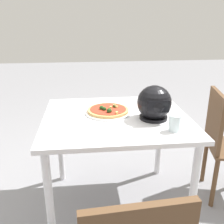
% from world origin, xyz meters
% --- Properties ---
extents(ground_plane, '(14.00, 14.00, 0.00)m').
position_xyz_m(ground_plane, '(0.00, 0.00, 0.00)').
color(ground_plane, gray).
extents(dining_table, '(1.03, 0.91, 0.76)m').
position_xyz_m(dining_table, '(0.00, 0.00, 0.67)').
color(dining_table, white).
rests_on(dining_table, ground).
extents(pizza_plate, '(0.34, 0.34, 0.01)m').
position_xyz_m(pizza_plate, '(0.05, -0.07, 0.77)').
color(pizza_plate, white).
rests_on(pizza_plate, dining_table).
extents(pizza, '(0.30, 0.30, 0.05)m').
position_xyz_m(pizza, '(0.05, -0.07, 0.79)').
color(pizza, tan).
rests_on(pizza, pizza_plate).
extents(motorcycle_helmet, '(0.23, 0.23, 0.23)m').
position_xyz_m(motorcycle_helmet, '(-0.25, 0.07, 0.87)').
color(motorcycle_helmet, black).
rests_on(motorcycle_helmet, dining_table).
extents(drinking_glass, '(0.07, 0.07, 0.10)m').
position_xyz_m(drinking_glass, '(-0.33, 0.29, 0.81)').
color(drinking_glass, silver).
rests_on(drinking_glass, dining_table).
extents(chair_side, '(0.48, 0.48, 0.90)m').
position_xyz_m(chair_side, '(-0.87, -0.04, 0.51)').
color(chair_side, brown).
rests_on(chair_side, ground).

